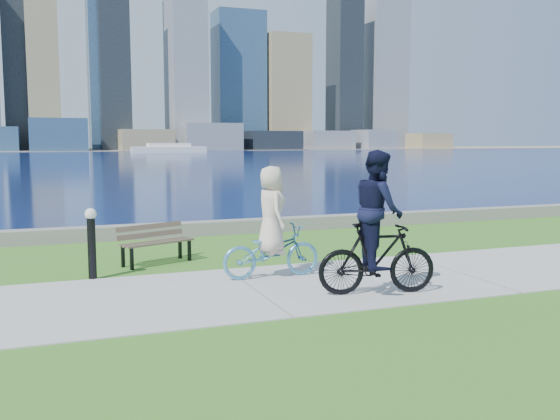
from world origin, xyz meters
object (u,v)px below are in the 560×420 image
at_px(bollard_lamp, 91,239).
at_px(cyclist_man, 378,234).
at_px(park_bench, 154,240).
at_px(cyclist_woman, 271,236).

xyz_separation_m(bollard_lamp, cyclist_man, (4.22, -2.77, 0.26)).
bearing_deg(park_bench, bollard_lamp, -162.36).
bearing_deg(cyclist_woman, cyclist_man, -145.35).
distance_m(park_bench, cyclist_woman, 2.76).
relative_size(park_bench, bollard_lamp, 1.24).
height_order(park_bench, bollard_lamp, bollard_lamp).
relative_size(bollard_lamp, cyclist_man, 0.56).
xyz_separation_m(park_bench, cyclist_woman, (1.75, -2.11, 0.29)).
xyz_separation_m(park_bench, bollard_lamp, (-1.29, -1.07, 0.26)).
bearing_deg(cyclist_man, bollard_lamp, 68.91).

